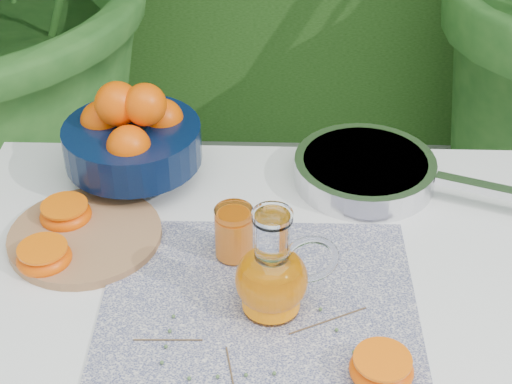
{
  "coord_description": "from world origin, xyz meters",
  "views": [
    {
      "loc": [
        0.15,
        -0.88,
        1.56
      ],
      "look_at": [
        0.12,
        0.07,
        0.88
      ],
      "focal_mm": 55.0,
      "sensor_mm": 36.0,
      "label": 1
    }
  ],
  "objects_px": {
    "cutting_board": "(85,236)",
    "juice_pitcher": "(273,276)",
    "white_table": "(256,304)",
    "fruit_bowl": "(132,135)",
    "saute_pan": "(367,170)"
  },
  "relations": [
    {
      "from": "cutting_board",
      "to": "juice_pitcher",
      "type": "distance_m",
      "value": 0.35
    },
    {
      "from": "white_table",
      "to": "fruit_bowl",
      "type": "height_order",
      "value": "fruit_bowl"
    },
    {
      "from": "white_table",
      "to": "cutting_board",
      "type": "distance_m",
      "value": 0.3
    },
    {
      "from": "white_table",
      "to": "cutting_board",
      "type": "height_order",
      "value": "cutting_board"
    },
    {
      "from": "juice_pitcher",
      "to": "saute_pan",
      "type": "height_order",
      "value": "juice_pitcher"
    },
    {
      "from": "cutting_board",
      "to": "juice_pitcher",
      "type": "relative_size",
      "value": 1.43
    },
    {
      "from": "cutting_board",
      "to": "juice_pitcher",
      "type": "xyz_separation_m",
      "value": [
        0.31,
        -0.15,
        0.06
      ]
    },
    {
      "from": "fruit_bowl",
      "to": "juice_pitcher",
      "type": "bearing_deg",
      "value": -53.03
    },
    {
      "from": "juice_pitcher",
      "to": "cutting_board",
      "type": "bearing_deg",
      "value": 153.91
    },
    {
      "from": "cutting_board",
      "to": "fruit_bowl",
      "type": "bearing_deg",
      "value": 73.46
    },
    {
      "from": "white_table",
      "to": "fruit_bowl",
      "type": "distance_m",
      "value": 0.37
    },
    {
      "from": "fruit_bowl",
      "to": "saute_pan",
      "type": "relative_size",
      "value": 0.57
    },
    {
      "from": "white_table",
      "to": "saute_pan",
      "type": "relative_size",
      "value": 2.16
    },
    {
      "from": "white_table",
      "to": "cutting_board",
      "type": "relative_size",
      "value": 4.02
    },
    {
      "from": "cutting_board",
      "to": "saute_pan",
      "type": "xyz_separation_m",
      "value": [
        0.47,
        0.18,
        0.02
      ]
    }
  ]
}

